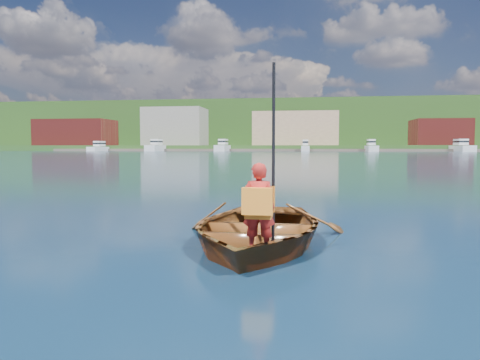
% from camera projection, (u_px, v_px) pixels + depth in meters
% --- Properties ---
extents(ground, '(600.00, 600.00, 0.00)m').
position_uv_depth(ground, '(354.00, 235.00, 6.90)').
color(ground, '#0B223B').
rests_on(ground, ground).
extents(rowboat, '(2.58, 3.54, 0.72)m').
position_uv_depth(rowboat, '(256.00, 229.00, 6.23)').
color(rowboat, brown).
rests_on(rowboat, ground).
extents(child_paddler, '(0.38, 0.34, 2.16)m').
position_uv_depth(child_paddler, '(259.00, 206.00, 5.29)').
color(child_paddler, '#B2221D').
rests_on(child_paddler, ground).
extents(shoreline, '(400.00, 140.00, 22.00)m').
position_uv_depth(shoreline, '(309.00, 130.00, 239.81)').
color(shoreline, '#3E5622').
rests_on(shoreline, ground).
extents(dock, '(160.05, 8.26, 0.80)m').
position_uv_depth(dock, '(279.00, 150.00, 154.43)').
color(dock, brown).
rests_on(dock, ground).
extents(waterfront_buildings, '(202.00, 16.00, 14.00)m').
position_uv_depth(waterfront_buildings, '(288.00, 130.00, 170.38)').
color(waterfront_buildings, brown).
rests_on(waterfront_buildings, ground).
extents(marina_yachts, '(141.56, 13.88, 4.27)m').
position_uv_depth(marina_yachts, '(306.00, 147.00, 148.48)').
color(marina_yachts, silver).
rests_on(marina_yachts, ground).
extents(hillside_trees, '(274.51, 76.09, 22.37)m').
position_uv_depth(hillside_trees, '(165.00, 117.00, 250.50)').
color(hillside_trees, '#382314').
rests_on(hillside_trees, ground).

